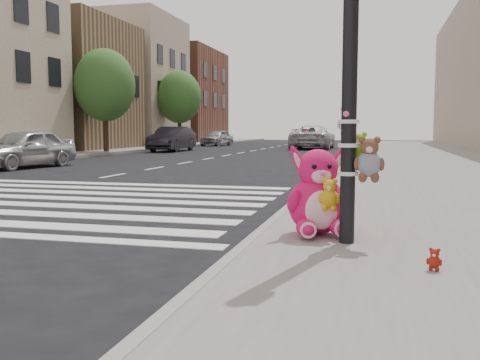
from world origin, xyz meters
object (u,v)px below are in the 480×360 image
(signal_pole, at_px, (352,93))
(car_dark_far, at_px, (172,139))
(car_silver_far, at_px, (24,148))
(pink_bunny, at_px, (318,198))
(red_teddy, at_px, (434,259))
(car_white_near, at_px, (313,137))

(signal_pole, height_order, car_dark_far, signal_pole)
(signal_pole, xyz_separation_m, car_silver_far, (-11.63, 10.31, -1.06))
(car_silver_far, distance_m, car_dark_far, 13.93)
(pink_bunny, bearing_deg, car_dark_far, 96.60)
(car_silver_far, bearing_deg, pink_bunny, -33.27)
(red_teddy, relative_size, car_white_near, 0.04)
(car_white_near, bearing_deg, pink_bunny, 97.06)
(signal_pole, relative_size, car_silver_far, 1.00)
(pink_bunny, relative_size, red_teddy, 5.26)
(pink_bunny, xyz_separation_m, red_teddy, (1.15, -1.35, -0.33))
(red_teddy, relative_size, car_silver_far, 0.05)
(car_dark_far, bearing_deg, pink_bunny, -65.72)
(signal_pole, height_order, pink_bunny, signal_pole)
(signal_pole, relative_size, pink_bunny, 3.79)
(signal_pole, xyz_separation_m, car_white_near, (-3.94, 30.18, -0.96))
(car_white_near, bearing_deg, car_dark_far, 37.86)
(signal_pole, xyz_separation_m, car_dark_far, (-11.66, 24.24, -1.00))
(car_silver_far, height_order, car_white_near, car_white_near)
(red_teddy, height_order, car_silver_far, car_silver_far)
(pink_bunny, xyz_separation_m, car_silver_far, (-11.25, 9.95, 0.11))
(car_silver_far, xyz_separation_m, car_dark_far, (-0.03, 13.93, 0.06))
(red_teddy, xyz_separation_m, car_white_near, (-4.71, 31.17, 0.54))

